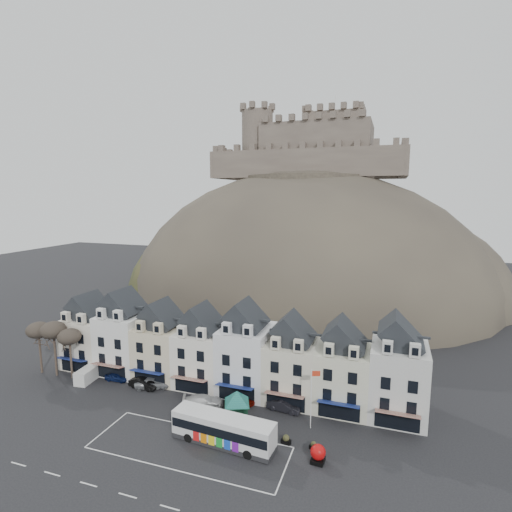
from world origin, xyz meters
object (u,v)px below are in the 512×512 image
Objects in this scene: car_silver at (153,383)px; flagpole at (312,395)px; car_black at (144,383)px; bus_shelter at (237,397)px; car_charcoal at (284,405)px; bus at (223,429)px; red_buoy at (318,454)px; car_navy at (117,377)px; white_van at (88,374)px; car_white at (203,401)px; car_maroon at (241,398)px.

flagpole is at bearing -119.06° from car_silver.
flagpole is at bearing -90.08° from car_black.
car_charcoal is at bearing 14.88° from bus_shelter.
bus is 2.37× the size of car_silver.
car_silver is at bearing 161.39° from red_buoy.
car_navy is 0.80× the size of car_black.
car_charcoal is at bearing -112.67° from car_silver.
flagpole is 1.47× the size of car_silver.
white_van is (-34.19, 1.28, -3.29)m from flagpole.
white_van reaches higher than car_white.
red_buoy is 26.98m from car_silver.
car_charcoal is at bearing -3.30° from white_van.
car_silver is at bearing 96.24° from car_charcoal.
white_van reaches higher than car_black.
car_black is (-26.77, 7.96, -0.28)m from red_buoy.
bus_shelter is 6.73m from car_charcoal.
white_van reaches higher than car_navy.
car_charcoal is (19.60, 0.00, 0.01)m from car_silver.
bus_shelter is 4.62m from car_maroon.
car_maroon is (20.09, 0.00, 0.05)m from car_navy.
car_white is 5.12m from car_maroon.
car_maroon reaches higher than car_navy.
car_black is (9.30, 0.72, -0.25)m from white_van.
bus reaches higher than car_silver.
red_buoy reaches higher than car_navy.
bus_shelter is at bearing 134.24° from car_charcoal.
bus_shelter is at bearing -97.12° from car_black.
car_black is 10.55m from car_white.
flagpole is 1.67× the size of white_van.
white_van is 4.34m from car_navy.
car_black is 1.01× the size of car_charcoal.
bus reaches higher than car_white.
car_maroon is at bearing 96.24° from car_charcoal.
bus is 26.55m from white_van.
bus reaches higher than car_navy.
car_silver is 1.15× the size of car_charcoal.
flagpole is (9.08, 1.25, 1.32)m from bus_shelter.
car_navy is at bearing 146.35° from bus_shelter.
flagpole is 1.67× the size of car_black.
bus_shelter is 2.77× the size of red_buoy.
car_silver reaches higher than car_maroon.
flagpole is 1.68× the size of car_charcoal.
bus is 10.12m from car_charcoal.
red_buoy is 0.52× the size of car_maroon.
white_van is 10.60m from car_silver.
red_buoy is at bearing -131.28° from car_silver.
red_buoy is 33.11m from car_navy.
bus reaches higher than red_buoy.
bus_shelter is at bearing -128.91° from car_white.
flagpole reaches higher than red_buoy.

